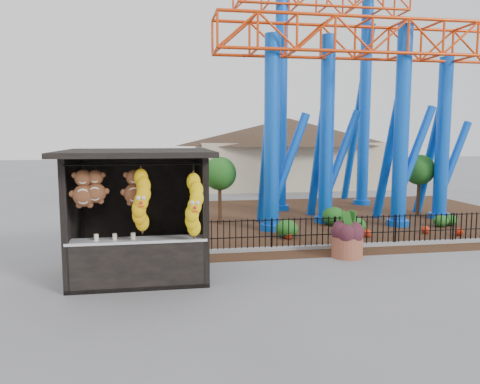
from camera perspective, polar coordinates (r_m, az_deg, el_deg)
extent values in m
plane|color=slate|center=(11.26, 3.50, -11.04)|extent=(120.00, 120.00, 0.00)
cube|color=#331E11|center=(19.83, 9.50, -3.22)|extent=(18.00, 12.00, 0.02)
cube|color=gray|center=(15.28, 15.70, -6.23)|extent=(18.00, 0.18, 0.12)
cube|color=black|center=(12.13, -12.00, -9.61)|extent=(3.20, 2.60, 0.10)
cube|color=black|center=(13.02, -11.95, -1.92)|extent=(3.20, 0.12, 3.00)
cube|color=black|center=(11.97, -19.57, -2.95)|extent=(0.12, 2.60, 3.00)
cube|color=black|center=(11.83, -4.70, -2.68)|extent=(0.12, 2.60, 3.00)
cube|color=black|center=(11.39, -12.43, 4.71)|extent=(3.50, 3.40, 0.12)
cube|color=black|center=(10.78, -20.62, -4.05)|extent=(0.14, 0.14, 3.00)
cube|color=black|center=(10.62, -4.17, -3.77)|extent=(0.14, 0.14, 3.00)
cube|color=black|center=(10.98, -12.28, -8.65)|extent=(3.00, 0.50, 1.10)
cube|color=silver|center=(10.84, -12.36, -5.75)|extent=(3.10, 0.55, 0.06)
cylinder|color=black|center=(10.21, -12.71, 3.28)|extent=(2.90, 0.04, 0.04)
cylinder|color=blue|center=(16.89, 3.90, 7.01)|extent=(0.56, 0.56, 7.00)
cylinder|color=blue|center=(17.22, 3.81, -4.30)|extent=(0.84, 0.84, 0.24)
cylinder|color=blue|center=(18.77, 10.53, 7.36)|extent=(0.56, 0.56, 7.30)
cylinder|color=blue|center=(19.07, 10.30, -3.30)|extent=(0.84, 0.84, 0.24)
cylinder|color=blue|center=(18.71, 19.10, 7.41)|extent=(0.56, 0.56, 7.50)
cylinder|color=blue|center=(19.01, 18.66, -3.59)|extent=(0.84, 0.84, 0.24)
cylinder|color=blue|center=(21.02, 23.48, 5.90)|extent=(0.56, 0.56, 6.60)
cylinder|color=blue|center=(21.29, 23.07, -2.68)|extent=(0.84, 0.84, 0.24)
cylinder|color=blue|center=(21.66, 5.01, 10.29)|extent=(0.56, 0.56, 9.50)
cylinder|color=blue|center=(21.88, 4.88, -1.90)|extent=(0.84, 0.84, 0.24)
cylinder|color=blue|center=(24.15, 14.98, 10.92)|extent=(0.56, 0.56, 10.50)
cylinder|color=blue|center=(24.31, 14.61, -1.22)|extent=(0.84, 0.84, 0.24)
cylinder|color=blue|center=(17.79, 3.20, 4.20)|extent=(0.36, 2.21, 5.85)
cylinder|color=blue|center=(17.39, 5.89, 3.53)|extent=(1.62, 0.32, 3.73)
cylinder|color=blue|center=(19.63, 9.57, 4.69)|extent=(0.36, 2.29, 6.10)
cylinder|color=blue|center=(19.32, 12.11, 4.06)|extent=(1.67, 0.32, 3.88)
cylinder|color=blue|center=(19.52, 17.72, 4.67)|extent=(0.36, 2.34, 6.26)
cylinder|color=blue|center=(19.33, 20.36, 3.99)|extent=(1.71, 0.32, 3.99)
cylinder|color=blue|center=(21.81, 22.09, 3.81)|extent=(0.36, 2.10, 5.53)
cylinder|color=blue|center=(21.69, 24.47, 3.24)|extent=(1.54, 0.32, 3.52)
cylinder|color=brown|center=(13.81, 12.93, -6.50)|extent=(0.95, 0.95, 0.61)
ellipsoid|color=#36151D|center=(13.68, 13.00, -3.96)|extent=(0.70, 0.70, 0.64)
imported|color=#205A1A|center=(14.58, 13.22, -5.12)|extent=(1.02, 0.94, 0.94)
ellipsoid|color=#1D5218|center=(15.94, 5.74, -4.49)|extent=(0.77, 0.77, 0.61)
ellipsoid|color=#1D5218|center=(16.98, 13.86, -3.98)|extent=(0.75, 0.75, 0.60)
ellipsoid|color=#1D5218|center=(19.33, 23.27, -3.25)|extent=(0.57, 0.57, 0.45)
ellipsoid|color=#1D5218|center=(18.36, 11.35, -2.92)|extent=(0.89, 0.89, 0.71)
ellipsoid|color=#1D5218|center=(19.74, 24.28, -3.16)|extent=(0.52, 0.52, 0.41)
sphere|color=red|center=(15.76, 5.94, -5.24)|extent=(0.28, 0.28, 0.28)
sphere|color=red|center=(16.54, 15.23, -4.88)|extent=(0.28, 0.28, 0.28)
sphere|color=red|center=(17.78, 21.67, -4.31)|extent=(0.28, 0.28, 0.28)
sphere|color=red|center=(17.93, 25.16, -4.39)|extent=(0.28, 0.28, 0.28)
cube|color=#BFAD8C|center=(31.64, 5.85, 3.32)|extent=(12.00, 6.00, 3.00)
cone|color=#332319|center=(31.58, 5.90, 7.67)|extent=(15.00, 15.00, 1.80)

